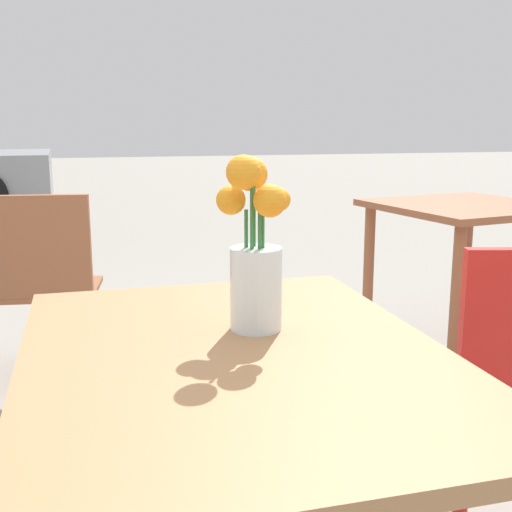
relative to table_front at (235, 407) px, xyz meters
name	(u,v)px	position (x,y,z in m)	size (l,w,h in m)	color
table_front	(235,407)	(0.00, 0.00, 0.00)	(0.73, 0.96, 0.73)	#9E7047
flower_vase	(255,261)	(0.06, 0.11, 0.24)	(0.13, 0.15, 0.33)	silver
table_back	(465,233)	(1.42, 1.49, 0.00)	(0.85, 0.84, 0.76)	brown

